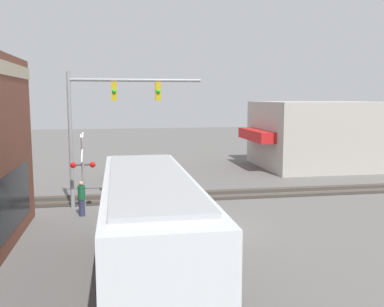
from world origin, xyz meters
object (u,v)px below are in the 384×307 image
Objects in this scene: pedestrian_at_crossing at (82,198)px; pedestrian_near_bus at (234,277)px; city_bus at (149,225)px; parked_car_red at (131,169)px; crossing_signal at (83,165)px.

pedestrian_at_crossing is 10.77m from pedestrian_near_bus.
pedestrian_at_crossing is (7.85, 2.54, -0.96)m from city_bus.
parked_car_red is 18.87m from pedestrian_near_bus.
city_bus is at bearing -162.06° from pedestrian_at_crossing.
pedestrian_at_crossing reaches higher than parked_car_red.
pedestrian_at_crossing is at bearing 175.64° from crossing_signal.
city_bus reaches higher than pedestrian_near_bus.
pedestrian_near_bus is (-10.44, -4.52, -1.44)m from crossing_signal.
city_bus is 6.03× the size of pedestrian_near_bus.
city_bus reaches higher than parked_car_red.
pedestrian_near_bus is (-9.75, -4.57, 0.02)m from pedestrian_at_crossing.
pedestrian_near_bus is at bearing -156.59° from crossing_signal.
pedestrian_at_crossing is at bearing 164.24° from parked_car_red.
pedestrian_near_bus reaches higher than pedestrian_at_crossing.
city_bus is 16.90m from parked_car_red.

